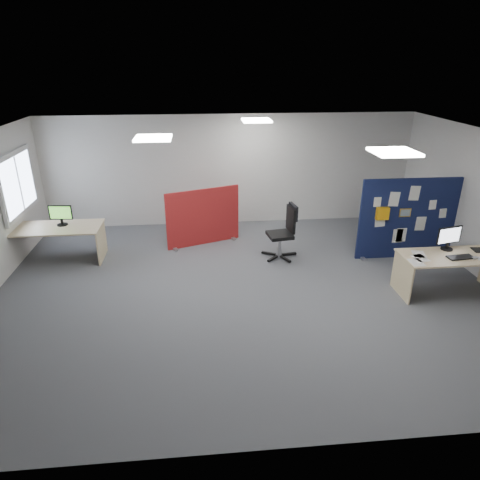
{
  "coord_description": "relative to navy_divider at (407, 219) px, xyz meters",
  "views": [
    {
      "loc": [
        -0.75,
        -6.81,
        3.89
      ],
      "look_at": [
        -0.1,
        -0.05,
        1.0
      ],
      "focal_mm": 32.0,
      "sensor_mm": 36.0,
      "label": 1
    }
  ],
  "objects": [
    {
      "name": "wall_back",
      "position": [
        -3.46,
        2.43,
        0.5
      ],
      "size": [
        9.0,
        0.02,
        2.7
      ],
      "primitive_type": "cube",
      "color": "silver",
      "rests_on": "floor"
    },
    {
      "name": "second_desk",
      "position": [
        -7.14,
        0.58,
        -0.29
      ],
      "size": [
        1.73,
        0.87,
        0.73
      ],
      "color": "#D5C488",
      "rests_on": "floor"
    },
    {
      "name": "wall_front",
      "position": [
        -3.46,
        -4.57,
        0.5
      ],
      "size": [
        9.0,
        0.02,
        2.7
      ],
      "primitive_type": "cube",
      "color": "silver",
      "rests_on": "floor"
    },
    {
      "name": "keyboard",
      "position": [
        0.2,
        -1.64,
        -0.11
      ],
      "size": [
        0.46,
        0.22,
        0.02
      ],
      "primitive_type": "cube",
      "rotation": [
        0.0,
        0.0,
        0.08
      ],
      "color": "black",
      "rests_on": "main_desk"
    },
    {
      "name": "monitor_main",
      "position": [
        0.15,
        -1.28,
        0.12
      ],
      "size": [
        0.49,
        0.21,
        0.43
      ],
      "rotation": [
        0.0,
        0.0,
        0.23
      ],
      "color": "black",
      "rests_on": "main_desk"
    },
    {
      "name": "monitor_second",
      "position": [
        -7.07,
        0.64,
        0.11
      ],
      "size": [
        0.47,
        0.21,
        0.43
      ],
      "rotation": [
        0.0,
        0.0,
        -0.11
      ],
      "color": "black",
      "rests_on": "second_desk"
    },
    {
      "name": "floor",
      "position": [
        -3.46,
        -1.07,
        -0.85
      ],
      "size": [
        9.0,
        9.0,
        0.0
      ],
      "primitive_type": "plane",
      "color": "#54565C",
      "rests_on": "ground"
    },
    {
      "name": "ceiling",
      "position": [
        -3.46,
        -1.07,
        1.85
      ],
      "size": [
        9.0,
        7.0,
        0.02
      ],
      "primitive_type": "cube",
      "color": "white",
      "rests_on": "wall_back"
    },
    {
      "name": "desk_papers",
      "position": [
        -0.25,
        -1.62,
        -0.12
      ],
      "size": [
        1.46,
        0.68,
        0.0
      ],
      "color": "white",
      "rests_on": "main_desk"
    },
    {
      "name": "main_desk",
      "position": [
        0.12,
        -1.49,
        -0.29
      ],
      "size": [
        1.77,
        0.79,
        0.73
      ],
      "color": "#D5C488",
      "rests_on": "floor"
    },
    {
      "name": "navy_divider",
      "position": [
        0.0,
        0.0,
        0.0
      ],
      "size": [
        2.07,
        0.3,
        1.71
      ],
      "color": "#0F143A",
      "rests_on": "floor"
    },
    {
      "name": "office_chair",
      "position": [
        -2.48,
        0.24,
        -0.21
      ],
      "size": [
        0.74,
        0.74,
        1.13
      ],
      "rotation": [
        0.0,
        0.0,
        0.15
      ],
      "color": "black",
      "rests_on": "floor"
    },
    {
      "name": "mouse",
      "position": [
        0.42,
        -1.69,
        -0.11
      ],
      "size": [
        0.11,
        0.09,
        0.03
      ],
      "primitive_type": "cube",
      "rotation": [
        0.0,
        0.0,
        0.29
      ],
      "color": "#ABABB0",
      "rests_on": "main_desk"
    },
    {
      "name": "window",
      "position": [
        -7.9,
        0.93,
        0.7
      ],
      "size": [
        0.06,
        1.7,
        1.3
      ],
      "color": "white",
      "rests_on": "wall_left"
    },
    {
      "name": "red_divider",
      "position": [
        -4.17,
        1.1,
        -0.22
      ],
      "size": [
        1.62,
        0.63,
        1.28
      ],
      "rotation": [
        0.0,
        0.0,
        0.35
      ],
      "color": "maroon",
      "rests_on": "floor"
    },
    {
      "name": "ceiling_lights",
      "position": [
        -3.13,
        -0.4,
        1.82
      ],
      "size": [
        4.1,
        4.1,
        0.04
      ],
      "color": "white",
      "rests_on": "ceiling"
    }
  ]
}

